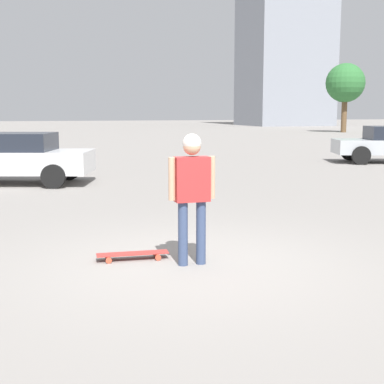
% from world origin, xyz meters
% --- Properties ---
extents(ground_plane, '(220.00, 220.00, 0.00)m').
position_xyz_m(ground_plane, '(0.00, 0.00, 0.00)').
color(ground_plane, gray).
extents(person, '(0.24, 0.62, 1.70)m').
position_xyz_m(person, '(0.00, 0.00, 1.05)').
color(person, '#38476B').
rests_on(person, ground_plane).
extents(skateboard, '(0.31, 0.97, 0.09)m').
position_xyz_m(skateboard, '(-0.45, -0.70, 0.07)').
color(skateboard, '#A5332D').
rests_on(skateboard, ground_plane).
extents(car_parked_near, '(2.90, 4.45, 1.40)m').
position_xyz_m(car_parked_near, '(-8.90, -2.32, 0.72)').
color(car_parked_near, silver).
rests_on(car_parked_near, ground_plane).
extents(building_block_distant, '(10.27, 11.10, 27.39)m').
position_xyz_m(building_block_distant, '(-63.32, 33.01, 13.70)').
color(building_block_distant, gray).
rests_on(building_block_distant, ground_plane).
extents(tree_distant, '(3.65, 3.65, 6.46)m').
position_xyz_m(tree_distant, '(-38.23, 26.80, 4.58)').
color(tree_distant, brown).
rests_on(tree_distant, ground_plane).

